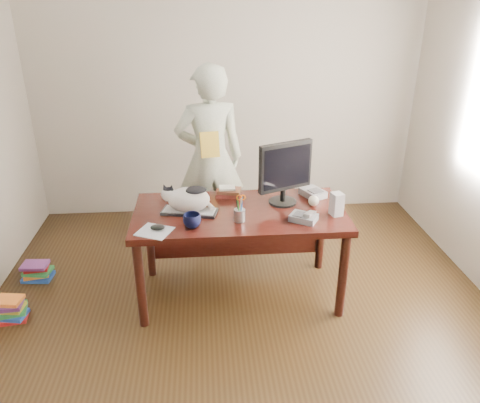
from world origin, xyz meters
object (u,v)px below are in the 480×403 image
at_px(phone, 304,217).
at_px(book_pile_b, 37,271).
at_px(keyboard, 189,211).
at_px(coffee_mug, 192,221).
at_px(monitor, 285,170).
at_px(baseball, 314,201).
at_px(desk, 239,223).
at_px(book_stack, 229,192).
at_px(person, 210,159).
at_px(mouse, 157,227).
at_px(speaker, 337,204).
at_px(pen_cup, 240,214).
at_px(cat, 187,198).
at_px(calculator, 313,193).
at_px(book_pile_a, 10,310).

relative_size(phone, book_pile_b, 0.89).
relative_size(keyboard, coffee_mug, 3.46).
relative_size(monitor, baseball, 6.00).
height_order(desk, monitor, monitor).
relative_size(baseball, book_stack, 0.38).
height_order(coffee_mug, person, person).
distance_m(mouse, speaker, 1.31).
bearing_deg(phone, person, 152.37).
bearing_deg(baseball, pen_cup, -160.00).
bearing_deg(cat, mouse, -114.44).
height_order(phone, book_pile_b, phone).
xyz_separation_m(book_stack, calculator, (0.68, -0.06, -0.00)).
bearing_deg(cat, phone, 0.06).
distance_m(phone, baseball, 0.28).
height_order(cat, book_stack, cat).
bearing_deg(book_stack, desk, -65.07).
distance_m(keyboard, book_stack, 0.43).
relative_size(keyboard, book_pile_b, 1.69).
distance_m(speaker, book_pile_b, 2.59).
distance_m(keyboard, pen_cup, 0.40).
height_order(desk, phone, phone).
distance_m(pen_cup, coffee_mug, 0.35).
xyz_separation_m(keyboard, book_pile_b, (-1.34, 0.36, -0.69)).
distance_m(monitor, book_pile_a, 2.33).
relative_size(pen_cup, baseball, 2.50).
xyz_separation_m(desk, speaker, (0.71, -0.20, 0.23)).
distance_m(keyboard, cat, 0.11).
bearing_deg(coffee_mug, phone, 2.35).
relative_size(book_pile_a, book_pile_b, 1.05).
distance_m(cat, baseball, 0.97).
height_order(cat, speaker, cat).
relative_size(keyboard, person, 0.25).
distance_m(speaker, baseball, 0.22).
height_order(cat, coffee_mug, cat).
bearing_deg(pen_cup, book_pile_a, -178.96).
height_order(keyboard, calculator, calculator).
bearing_deg(book_pile_a, phone, -0.10).
xyz_separation_m(book_stack, book_pile_a, (-1.69, -0.49, -0.70)).
xyz_separation_m(baseball, calculator, (0.04, 0.18, -0.01)).
bearing_deg(person, pen_cup, 92.52).
height_order(keyboard, book_stack, book_stack).
height_order(monitor, phone, monitor).
xyz_separation_m(speaker, calculator, (-0.09, 0.36, -0.06)).
relative_size(cat, phone, 1.77).
relative_size(calculator, book_pile_a, 0.89).
relative_size(coffee_mug, book_pile_b, 0.49).
height_order(pen_cup, coffee_mug, pen_cup).
distance_m(coffee_mug, baseball, 0.98).
bearing_deg(desk, person, 103.87).
height_order(speaker, calculator, speaker).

